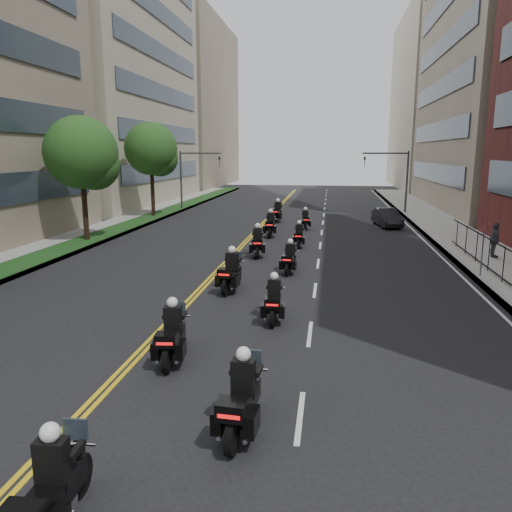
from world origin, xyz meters
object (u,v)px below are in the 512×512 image
at_px(motorcycle_1, 242,400).
at_px(motorcycle_5, 290,260).
at_px(pedestrian_c, 495,240).
at_px(motorcycle_9, 305,221).
at_px(motorcycle_2, 172,337).
at_px(motorcycle_10, 277,213).
at_px(motorcycle_0, 50,495).
at_px(motorcycle_3, 274,302).
at_px(motorcycle_7, 299,237).
at_px(motorcycle_4, 231,273).
at_px(motorcycle_6, 258,243).
at_px(parked_sedan, 387,218).
at_px(motorcycle_8, 270,226).

bearing_deg(motorcycle_1, motorcycle_5, 94.62).
bearing_deg(pedestrian_c, motorcycle_9, 45.05).
relative_size(motorcycle_2, motorcycle_9, 1.09).
bearing_deg(motorcycle_10, motorcycle_1, -81.76).
relative_size(motorcycle_0, motorcycle_3, 1.07).
bearing_deg(motorcycle_7, motorcycle_1, -89.86).
bearing_deg(motorcycle_4, motorcycle_9, 87.48).
bearing_deg(pedestrian_c, motorcycle_7, 75.21).
xyz_separation_m(motorcycle_6, pedestrian_c, (12.27, 0.82, 0.35)).
bearing_deg(motorcycle_7, motorcycle_9, 89.56).
height_order(motorcycle_0, motorcycle_6, motorcycle_6).
bearing_deg(pedestrian_c, motorcycle_4, 119.13).
distance_m(motorcycle_3, parked_sedan, 23.31).
bearing_deg(motorcycle_10, motorcycle_5, -78.54).
xyz_separation_m(motorcycle_5, motorcycle_6, (-2.02, 3.50, 0.08)).
bearing_deg(motorcycle_3, motorcycle_10, 92.96).
height_order(motorcycle_3, parked_sedan, motorcycle_3).
relative_size(motorcycle_7, motorcycle_9, 0.99).
bearing_deg(motorcycle_4, motorcycle_7, 82.58).
bearing_deg(pedestrian_c, motorcycle_2, 136.76).
bearing_deg(motorcycle_6, motorcycle_7, 48.74).
height_order(motorcycle_4, motorcycle_6, motorcycle_4).
bearing_deg(motorcycle_1, motorcycle_7, 94.37).
bearing_deg(motorcycle_7, motorcycle_6, -124.54).
bearing_deg(motorcycle_1, motorcycle_9, 94.22).
distance_m(motorcycle_2, motorcycle_9, 24.09).
relative_size(motorcycle_5, motorcycle_8, 0.87).
relative_size(motorcycle_2, parked_sedan, 0.58).
xyz_separation_m(motorcycle_2, motorcycle_7, (2.32, 16.91, -0.06)).
distance_m(motorcycle_2, motorcycle_6, 13.93).
xyz_separation_m(parked_sedan, pedestrian_c, (4.18, -11.45, 0.38)).
height_order(motorcycle_2, motorcycle_10, motorcycle_10).
relative_size(motorcycle_7, pedestrian_c, 1.19).
height_order(motorcycle_1, motorcycle_8, motorcycle_8).
xyz_separation_m(motorcycle_0, pedestrian_c, (12.36, 21.05, 0.37)).
bearing_deg(motorcycle_7, motorcycle_8, 120.87).
bearing_deg(motorcycle_5, motorcycle_8, 106.43).
distance_m(motorcycle_5, motorcycle_6, 4.04).
height_order(motorcycle_3, motorcycle_5, motorcycle_3).
relative_size(motorcycle_8, motorcycle_10, 0.98).
xyz_separation_m(motorcycle_8, parked_sedan, (8.16, 5.77, -0.05)).
bearing_deg(parked_sedan, motorcycle_9, -169.62).
height_order(motorcycle_4, motorcycle_7, motorcycle_4).
xyz_separation_m(motorcycle_1, motorcycle_9, (-0.10, 27.16, -0.07)).
bearing_deg(motorcycle_7, motorcycle_5, -90.38).
xyz_separation_m(motorcycle_1, motorcycle_6, (-2.17, 17.11, 0.01)).
distance_m(motorcycle_3, motorcycle_10, 23.97).
height_order(motorcycle_2, motorcycle_8, motorcycle_8).
bearing_deg(motorcycle_0, motorcycle_5, 79.77).
relative_size(motorcycle_8, parked_sedan, 0.60).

